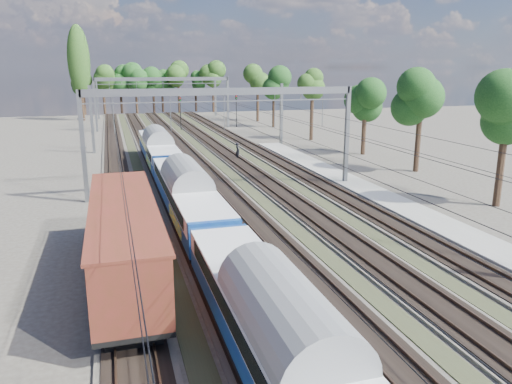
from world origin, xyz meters
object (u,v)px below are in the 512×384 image
object	(u,v)px
freight_boxcar	(125,237)
worker	(238,151)
emu_train	(188,189)
signal_near	(180,110)
signal_far	(236,107)

from	to	relation	value
freight_boxcar	worker	bearing A→B (deg)	66.61
freight_boxcar	worker	xyz separation A→B (m)	(14.06, 32.49, -1.43)
emu_train	signal_near	size ratio (longest dim) A/B	10.87
emu_train	signal_near	xyz separation A→B (m)	(7.01, 53.59, 1.08)
freight_boxcar	signal_far	size ratio (longest dim) A/B	2.70
freight_boxcar	signal_far	world-z (taller)	signal_far
freight_boxcar	signal_far	distance (m)	68.22
signal_near	worker	bearing A→B (deg)	-100.20
worker	signal_near	distance (m)	30.14
emu_train	freight_boxcar	xyz separation A→B (m)	(-4.50, -8.82, -0.07)
emu_train	worker	xyz separation A→B (m)	(9.56, 23.67, -1.50)
emu_train	freight_boxcar	bearing A→B (deg)	-117.03
emu_train	signal_near	bearing A→B (deg)	82.54
signal_far	worker	bearing A→B (deg)	-103.61
worker	signal_near	world-z (taller)	signal_near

